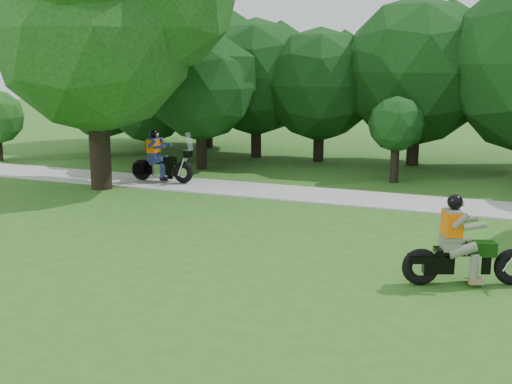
% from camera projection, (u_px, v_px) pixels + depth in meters
% --- Properties ---
extents(ground, '(100.00, 100.00, 0.00)m').
position_uv_depth(ground, '(382.00, 300.00, 11.18)').
color(ground, '#305819').
rests_on(ground, ground).
extents(walkway, '(60.00, 2.20, 0.06)m').
position_uv_depth(walkway, '(438.00, 205.00, 18.43)').
color(walkway, '#A4A49F').
rests_on(walkway, ground).
extents(big_tree_west, '(8.64, 6.56, 9.96)m').
position_uv_depth(big_tree_west, '(99.00, 7.00, 20.16)').
color(big_tree_west, black).
rests_on(big_tree_west, ground).
extents(chopper_motorcycle, '(2.34, 1.28, 1.72)m').
position_uv_depth(chopper_motorcycle, '(461.00, 252.00, 11.80)').
color(chopper_motorcycle, black).
rests_on(chopper_motorcycle, ground).
extents(touring_motorcycle, '(2.33, 0.67, 1.78)m').
position_uv_depth(touring_motorcycle, '(158.00, 163.00, 21.78)').
color(touring_motorcycle, black).
rests_on(touring_motorcycle, walkway).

